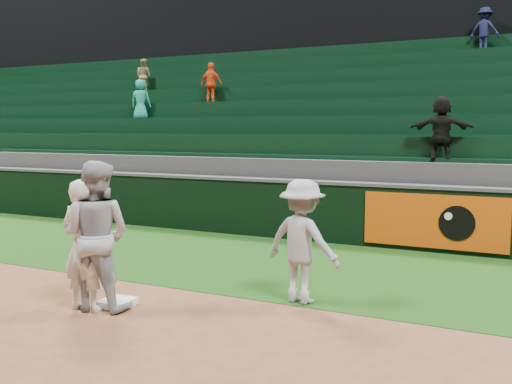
% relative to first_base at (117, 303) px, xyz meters
% --- Properties ---
extents(ground, '(70.00, 70.00, 0.00)m').
position_rel_first_base_xyz_m(ground, '(0.18, 0.11, -0.04)').
color(ground, brown).
rests_on(ground, ground).
extents(foul_grass, '(36.00, 4.20, 0.01)m').
position_rel_first_base_xyz_m(foul_grass, '(0.18, 3.11, -0.04)').
color(foul_grass, '#13380E').
rests_on(foul_grass, ground).
extents(upper_deck, '(40.00, 12.00, 12.00)m').
position_rel_first_base_xyz_m(upper_deck, '(0.18, 17.56, 5.96)').
color(upper_deck, black).
rests_on(upper_deck, ground).
extents(first_base, '(0.42, 0.42, 0.09)m').
position_rel_first_base_xyz_m(first_base, '(0.00, 0.00, 0.00)').
color(first_base, white).
rests_on(first_base, ground).
extents(first_baseman, '(0.65, 0.46, 1.68)m').
position_rel_first_base_xyz_m(first_baseman, '(-0.26, -0.30, 0.79)').
color(first_baseman, white).
rests_on(first_baseman, ground).
extents(baserunner, '(1.06, 0.90, 1.90)m').
position_rel_first_base_xyz_m(baserunner, '(-0.16, -0.18, 0.91)').
color(baserunner, '#A8AAB3').
rests_on(baserunner, ground).
extents(base_coach, '(1.15, 0.80, 1.64)m').
position_rel_first_base_xyz_m(base_coach, '(2.10, 1.21, 0.78)').
color(base_coach, '#9DA0AA').
rests_on(base_coach, foul_grass).
extents(field_wall, '(36.00, 0.45, 1.25)m').
position_rel_first_base_xyz_m(field_wall, '(0.20, 5.31, 0.59)').
color(field_wall, black).
rests_on(field_wall, ground).
extents(stadium_seating, '(36.00, 5.95, 5.55)m').
position_rel_first_base_xyz_m(stadium_seating, '(0.18, 9.08, 1.66)').
color(stadium_seating, '#353537').
rests_on(stadium_seating, ground).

